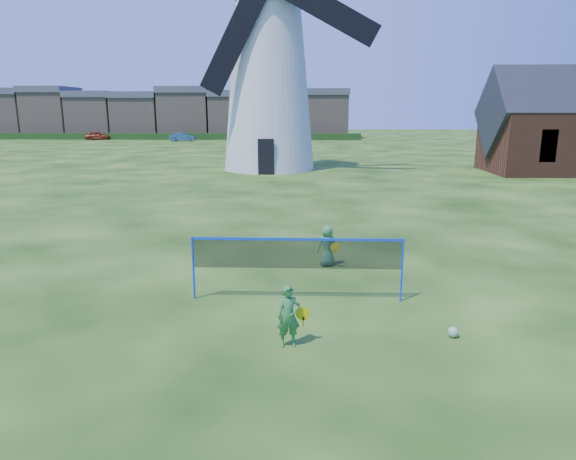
# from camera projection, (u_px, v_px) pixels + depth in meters

# --- Properties ---
(ground) EXTENTS (220.00, 220.00, 0.00)m
(ground) POSITION_uv_depth(u_px,v_px,m) (279.00, 292.00, 12.82)
(ground) COLOR black
(ground) RESTS_ON ground
(windmill) EXTENTS (15.68, 6.86, 21.08)m
(windmill) POSITION_uv_depth(u_px,v_px,m) (269.00, 72.00, 37.53)
(windmill) COLOR silver
(windmill) RESTS_ON ground
(badminton_net) EXTENTS (5.05, 0.05, 1.55)m
(badminton_net) POSITION_uv_depth(u_px,v_px,m) (297.00, 255.00, 12.04)
(badminton_net) COLOR blue
(badminton_net) RESTS_ON ground
(player_girl) EXTENTS (0.67, 0.39, 1.24)m
(player_girl) POSITION_uv_depth(u_px,v_px,m) (289.00, 316.00, 9.77)
(player_girl) COLOR #327E38
(player_girl) RESTS_ON ground
(player_boy) EXTENTS (0.70, 0.56, 1.21)m
(player_boy) POSITION_uv_depth(u_px,v_px,m) (327.00, 246.00, 14.86)
(player_boy) COLOR #428A4D
(player_boy) RESTS_ON ground
(play_ball) EXTENTS (0.22, 0.22, 0.22)m
(play_ball) POSITION_uv_depth(u_px,v_px,m) (453.00, 332.00, 10.26)
(play_ball) COLOR green
(play_ball) RESTS_ON ground
(terraced_houses) EXTENTS (59.53, 8.40, 8.14)m
(terraced_houses) POSITION_uv_depth(u_px,v_px,m) (165.00, 113.00, 82.66)
(terraced_houses) COLOR gray
(terraced_houses) RESTS_ON ground
(hedge) EXTENTS (62.00, 0.80, 1.00)m
(hedge) POSITION_uv_depth(u_px,v_px,m) (158.00, 136.00, 77.60)
(hedge) COLOR #193814
(hedge) RESTS_ON ground
(car_left) EXTENTS (3.87, 2.01, 1.26)m
(car_left) POSITION_uv_depth(u_px,v_px,m) (98.00, 136.00, 77.39)
(car_left) COLOR maroon
(car_left) RESTS_ON ground
(car_right) EXTENTS (3.71, 1.39, 1.21)m
(car_right) POSITION_uv_depth(u_px,v_px,m) (182.00, 137.00, 73.78)
(car_right) COLOR navy
(car_right) RESTS_ON ground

